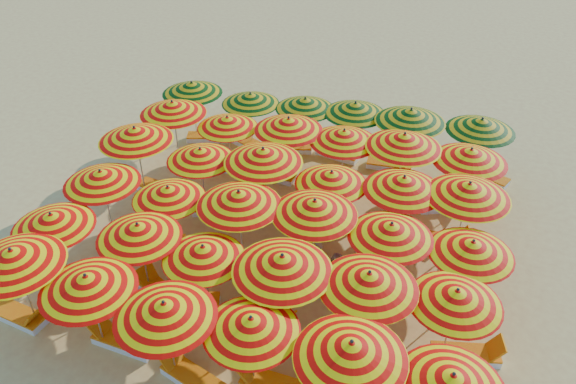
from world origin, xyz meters
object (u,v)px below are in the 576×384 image
object	(u,v)px
umbrella_19	(200,155)
umbrella_21	(331,178)
umbrella_20	(263,156)
umbrella_32	(305,104)
umbrella_17	(472,248)
lounger_6	(162,292)
lounger_11	(328,271)
lounger_15	(281,210)
lounger_20	(275,174)
umbrella_18	(135,134)
umbrella_26	(289,124)
lounger_16	(311,225)
lounger_24	(240,139)
umbrella_6	(52,220)
lounger_10	(156,242)
umbrella_11	(456,297)
lounger_9	(467,354)
umbrella_29	(471,155)
umbrella_23	(469,190)
lounger_28	(484,176)
lounger_22	(444,205)
lounger_13	(161,189)
umbrella_3	(251,325)
umbrella_8	(203,252)
lounger_1	(123,341)
lounger_18	(440,240)
umbrella_15	(315,207)
umbrella_31	(250,99)
umbrella_16	(391,231)
umbrella_28	(404,141)
umbrella_24	(173,108)
lounger_23	(209,137)
umbrella_5	(452,382)
umbrella_30	(192,88)
umbrella_34	(411,116)
umbrella_4	(351,350)
umbrella_25	(227,122)
lounger_0	(19,315)
lounger_21	(326,186)
umbrella_13	(168,193)
umbrella_1	(87,283)
umbrella_9	(282,263)
lounger_25	(289,147)
umbrella_2	(165,310)
lounger_2	(192,377)
umbrella_14	(239,199)
lounger_12	(401,288)
beachgoer_b	(336,271)
lounger_27	(390,164)
lounger_7	(187,303)
beachgoer_a	(316,238)
umbrella_0	(13,257)

from	to	relation	value
umbrella_19	umbrella_21	world-z (taller)	umbrella_21
umbrella_20	umbrella_32	distance (m)	4.41
umbrella_17	umbrella_19	xyz separation A→B (m)	(-8.71, 2.11, 0.00)
lounger_6	lounger_11	bearing A→B (deg)	-127.94
lounger_15	lounger_20	bearing A→B (deg)	-87.44
umbrella_18	umbrella_26	world-z (taller)	umbrella_18
lounger_16	lounger_24	size ratio (longest dim) A/B	0.98
umbrella_6	lounger_10	world-z (taller)	umbrella_6
umbrella_11	lounger_11	xyz separation A→B (m)	(-3.54, 1.98, -1.96)
umbrella_17	lounger_9	bearing A→B (deg)	-79.94
umbrella_32	umbrella_29	bearing A→B (deg)	-19.72
umbrella_23	lounger_28	size ratio (longest dim) A/B	1.62
lounger_20	lounger_22	distance (m)	6.20
lounger_13	umbrella_3	bearing A→B (deg)	-38.84
lounger_16	lounger_6	bearing A→B (deg)	45.99
umbrella_8	lounger_1	world-z (taller)	umbrella_8
umbrella_17	lounger_18	xyz separation A→B (m)	(-0.74, 2.53, -1.96)
umbrella_15	umbrella_31	world-z (taller)	umbrella_15
umbrella_16	umbrella_28	xyz separation A→B (m)	(-0.31, 4.56, 0.20)
umbrella_24	lounger_23	world-z (taller)	umbrella_24
umbrella_5	umbrella_11	size ratio (longest dim) A/B	1.12
umbrella_30	umbrella_34	distance (m)	8.62
lounger_22	lounger_28	xyz separation A→B (m)	(1.27, 2.28, 0.00)
umbrella_20	umbrella_4	bearing A→B (deg)	-56.96
umbrella_8	lounger_9	world-z (taller)	umbrella_8
umbrella_25	umbrella_18	bearing A→B (deg)	-137.69
umbrella_17	lounger_6	distance (m)	8.63
umbrella_20	umbrella_23	xyz separation A→B (m)	(6.34, 0.05, -0.04)
umbrella_24	lounger_16	bearing A→B (deg)	-22.60
umbrella_19	lounger_0	bearing A→B (deg)	-113.35
lounger_21	lounger_22	bearing A→B (deg)	20.84
lounger_21	umbrella_32	bearing A→B (deg)	141.12
umbrella_13	umbrella_1	bearing A→B (deg)	-90.19
umbrella_4	lounger_13	size ratio (longest dim) A/B	1.70
lounger_24	umbrella_9	bearing A→B (deg)	142.57
umbrella_19	umbrella_23	world-z (taller)	umbrella_23
umbrella_21	lounger_25	bearing A→B (deg)	121.61
umbrella_2	lounger_2	size ratio (longest dim) A/B	1.71
umbrella_14	umbrella_30	bearing A→B (deg)	125.15
lounger_9	lounger_18	size ratio (longest dim) A/B	1.03
umbrella_6	lounger_12	xyz separation A→B (m)	(9.52, 2.35, -1.99)
lounger_11	beachgoer_b	xyz separation A→B (m)	(0.35, -0.47, 0.51)
umbrella_11	beachgoer_b	size ratio (longest dim) A/B	1.99
umbrella_14	lounger_27	size ratio (longest dim) A/B	1.58
umbrella_25	lounger_7	bearing A→B (deg)	-77.58
umbrella_31	lounger_11	bearing A→B (deg)	-53.21
lounger_13	beachgoer_a	distance (m)	6.45
lounger_18	lounger_22	size ratio (longest dim) A/B	0.98
lounger_0	lounger_2	xyz separation A→B (m)	(5.37, -0.39, 0.00)
umbrella_0	umbrella_19	world-z (taller)	umbrella_0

